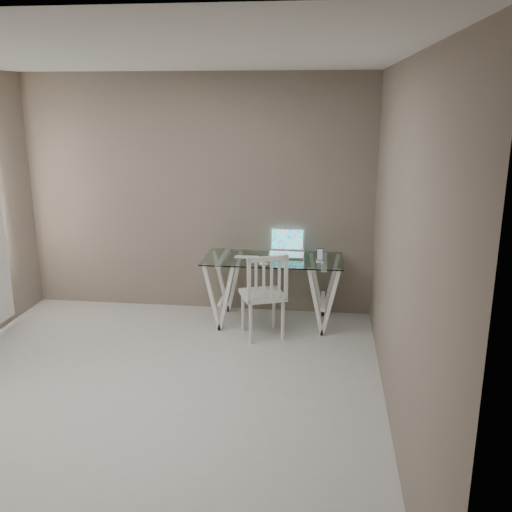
{
  "coord_description": "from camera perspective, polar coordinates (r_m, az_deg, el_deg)",
  "views": [
    {
      "loc": [
        1.46,
        -4.05,
        2.43
      ],
      "look_at": [
        0.76,
        1.55,
        0.85
      ],
      "focal_mm": 40.0,
      "sensor_mm": 36.0,
      "label": 1
    }
  ],
  "objects": [
    {
      "name": "room",
      "position": [
        4.4,
        -13.28,
        5.9
      ],
      "size": [
        4.5,
        4.52,
        2.71
      ],
      "color": "#B0AEA8",
      "rests_on": "ground"
    },
    {
      "name": "desk",
      "position": [
        6.27,
        1.7,
        -3.42
      ],
      "size": [
        1.5,
        0.7,
        0.75
      ],
      "color": "silver",
      "rests_on": "ground"
    },
    {
      "name": "chair",
      "position": [
        5.83,
        0.85,
        -3.62
      ],
      "size": [
        0.54,
        0.54,
        0.92
      ],
      "rotation": [
        0.0,
        0.0,
        0.37
      ],
      "color": "silver",
      "rests_on": "ground"
    },
    {
      "name": "laptop",
      "position": [
        6.33,
        3.08,
        0.78
      ],
      "size": [
        0.39,
        0.35,
        0.27
      ],
      "color": "silver",
      "rests_on": "desk"
    },
    {
      "name": "keyboard",
      "position": [
        6.19,
        -0.94,
        -0.12
      ],
      "size": [
        0.28,
        0.12,
        0.01
      ],
      "primitive_type": "cube",
      "color": "silver",
      "rests_on": "desk"
    },
    {
      "name": "mouse",
      "position": [
        5.9,
        0.76,
        -0.79
      ],
      "size": [
        0.1,
        0.06,
        0.03
      ],
      "primitive_type": "ellipsoid",
      "color": "silver",
      "rests_on": "desk"
    },
    {
      "name": "phone_dock",
      "position": [
        6.05,
        6.4,
        -0.22
      ],
      "size": [
        0.08,
        0.08,
        0.15
      ],
      "color": "white",
      "rests_on": "desk"
    }
  ]
}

